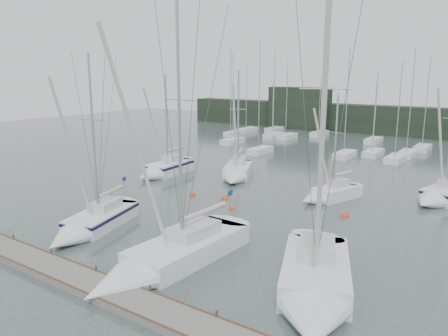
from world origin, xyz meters
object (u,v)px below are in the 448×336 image
object	(u,v)px
sailboat_near_right	(315,291)
buoy_b	(345,216)
buoy_a	(232,209)
sailboat_near_left	(88,225)
sailboat_mid_d	(440,196)
sailboat_mid_b	(236,173)
sailboat_near_center	(158,263)
sailboat_mid_c	(326,195)
sailboat_mid_a	(162,170)
buoy_d	(225,199)
buoy_c	(192,195)

from	to	relation	value
sailboat_near_right	buoy_b	world-z (taller)	sailboat_near_right
buoy_a	sailboat_near_left	bearing A→B (deg)	-117.26
sailboat_mid_d	sailboat_mid_b	bearing A→B (deg)	-156.27
buoy_a	sailboat_near_center	bearing A→B (deg)	-76.07
sailboat_near_center	sailboat_mid_d	size ratio (longest dim) A/B	1.35
buoy_b	sailboat_mid_b	bearing A→B (deg)	158.10
sailboat_mid_c	buoy_a	bearing A→B (deg)	-108.89
sailboat_near_right	sailboat_mid_c	bearing A→B (deg)	88.14
sailboat_mid_a	buoy_d	distance (m)	11.01
sailboat_near_right	sailboat_mid_a	bearing A→B (deg)	125.40
sailboat_mid_c	buoy_d	distance (m)	8.78
sailboat_mid_c	sailboat_mid_d	size ratio (longest dim) A/B	0.82
sailboat_near_center	sailboat_mid_a	world-z (taller)	sailboat_near_center
buoy_a	buoy_c	xyz separation A→B (m)	(-5.14, 1.32, 0.00)
buoy_b	buoy_d	distance (m)	10.37
buoy_b	buoy_c	bearing A→B (deg)	-171.18
sailboat_mid_c	sailboat_mid_d	bearing A→B (deg)	51.52
buoy_c	buoy_d	size ratio (longest dim) A/B	0.95
sailboat_near_center	buoy_d	distance (m)	14.77
sailboat_near_left	sailboat_mid_d	bearing A→B (deg)	32.96
sailboat_mid_c	buoy_b	distance (m)	4.25
sailboat_near_left	sailboat_mid_c	world-z (taller)	sailboat_near_left
sailboat_near_left	buoy_b	bearing A→B (deg)	29.24
sailboat_mid_b	sailboat_mid_c	xyz separation A→B (m)	(10.69, -2.23, -0.07)
sailboat_near_left	sailboat_mid_d	xyz separation A→B (m)	(18.79, 21.53, 0.04)
sailboat_near_left	buoy_c	bearing A→B (deg)	73.83
sailboat_mid_a	buoy_c	world-z (taller)	sailboat_mid_a
buoy_a	buoy_c	world-z (taller)	buoy_c
sailboat_mid_a	sailboat_mid_c	size ratio (longest dim) A/B	1.18
sailboat_mid_c	buoy_d	size ratio (longest dim) A/B	15.68
sailboat_near_right	sailboat_mid_b	world-z (taller)	sailboat_near_right
buoy_b	sailboat_near_right	bearing A→B (deg)	-76.55
sailboat_mid_c	buoy_c	distance (m)	11.81
sailboat_mid_d	sailboat_near_right	bearing A→B (deg)	-80.07
buoy_d	sailboat_mid_a	bearing A→B (deg)	161.94
buoy_b	sailboat_mid_d	bearing A→B (deg)	56.20
sailboat_near_center	buoy_c	distance (m)	15.43
sailboat_near_center	sailboat_near_right	bearing A→B (deg)	14.45
sailboat_near_left	buoy_c	size ratio (longest dim) A/B	21.94
sailboat_near_right	sailboat_mid_d	world-z (taller)	sailboat_near_right
sailboat_near_right	buoy_b	xyz separation A→B (m)	(-3.21, 13.44, -0.64)
sailboat_mid_a	sailboat_mid_b	distance (m)	8.01
sailboat_near_right	sailboat_mid_c	xyz separation A→B (m)	(-5.99, 16.62, -0.13)
sailboat_near_left	sailboat_mid_a	world-z (taller)	sailboat_near_left
buoy_a	buoy_c	bearing A→B (deg)	165.63
sailboat_near_center	buoy_b	distance (m)	16.11
sailboat_mid_c	sailboat_mid_d	world-z (taller)	sailboat_mid_d
sailboat_mid_d	sailboat_mid_c	bearing A→B (deg)	-133.42
sailboat_mid_a	buoy_c	bearing A→B (deg)	-33.40
buoy_c	buoy_b	bearing A→B (deg)	8.82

